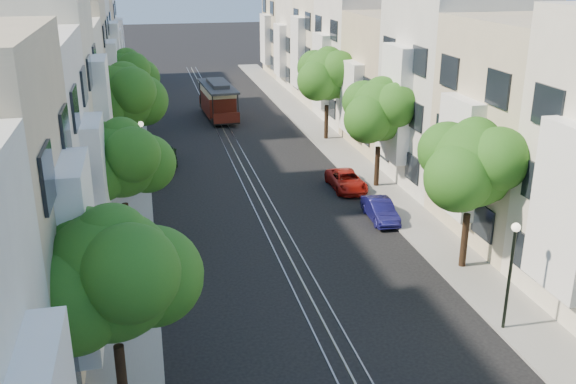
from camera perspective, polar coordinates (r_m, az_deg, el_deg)
ground at (r=44.56m, az=-4.50°, el=3.13°), size 200.00×200.00×0.00m
sidewalk_east at (r=46.07m, az=4.47°, el=3.77°), size 2.50×80.00×0.12m
sidewalk_west at (r=44.16m, az=-13.85°, el=2.52°), size 2.50×80.00×0.12m
rail_left at (r=44.48m, az=-5.20°, el=3.09°), size 0.06×80.00×0.02m
rail_slot at (r=44.55m, az=-4.50°, el=3.14°), size 0.06×80.00×0.02m
rail_right at (r=44.63m, az=-3.80°, el=3.19°), size 0.06×80.00×0.02m
lane_line at (r=44.55m, az=-4.50°, el=3.13°), size 0.08×80.00×0.01m
townhouses_east at (r=46.40m, az=10.23°, el=10.13°), size 7.75×72.00×12.00m
townhouses_west at (r=43.28m, az=-20.58°, el=8.35°), size 7.75×72.00×11.76m
tree_e_b at (r=27.91m, az=16.17°, el=2.22°), size 4.93×4.08×6.68m
tree_e_c at (r=37.59m, az=8.25°, el=7.06°), size 4.84×3.99×6.52m
tree_e_d at (r=47.78m, az=3.59°, el=10.30°), size 5.01×4.16×6.85m
tree_w_a at (r=18.19m, az=-15.25°, el=-7.38°), size 4.93×4.08×6.68m
tree_w_b at (r=29.49m, az=-14.50°, el=2.63°), size 4.72×3.87×6.27m
tree_w_c at (r=40.00m, az=-14.31°, el=8.12°), size 5.13×4.28×7.09m
tree_w_d at (r=50.91m, az=-14.09°, el=10.04°), size 4.84×3.99×6.52m
lamp_east at (r=24.14m, az=19.26°, el=-5.77°), size 0.32×0.32×4.16m
lamp_west at (r=37.61m, az=-12.81°, el=4.01°), size 0.32×0.32×4.16m
cable_car at (r=55.56m, az=-6.23°, el=8.27°), size 2.77×7.61×2.88m
parked_car_e_mid at (r=33.80m, az=8.20°, el=-1.61°), size 1.30×3.42×1.11m
parked_car_e_far at (r=38.14m, az=5.21°, el=1.03°), size 1.81×3.88×1.08m
parked_car_w_mid at (r=28.72m, az=-10.85°, el=-5.78°), size 1.52×3.54×1.13m
parked_car_w_far at (r=43.58m, az=-10.83°, el=3.31°), size 1.58×3.73×1.26m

